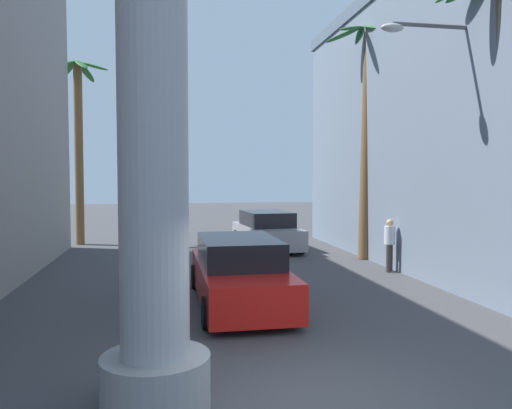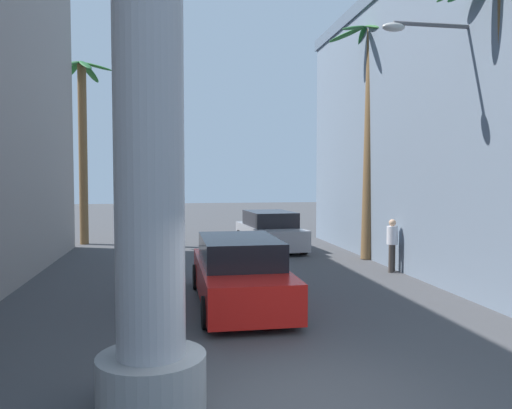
% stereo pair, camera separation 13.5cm
% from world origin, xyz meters
% --- Properties ---
extents(ground_plane, '(84.65, 84.65, 0.00)m').
position_xyz_m(ground_plane, '(0.00, 10.00, 0.00)').
color(ground_plane, '#424244').
extents(building_right, '(7.90, 18.63, 9.62)m').
position_xyz_m(building_right, '(9.16, 8.53, 4.82)').
color(building_right, slate).
rests_on(building_right, ground).
extents(street_lamp, '(2.49, 0.28, 6.71)m').
position_xyz_m(street_lamp, '(5.12, 5.08, 4.10)').
color(street_lamp, '#59595E').
rests_on(street_lamp, ground).
extents(car_lead, '(2.00, 5.15, 1.56)m').
position_xyz_m(car_lead, '(-0.21, 5.40, 0.74)').
color(car_lead, black).
rests_on(car_lead, ground).
extents(car_far, '(2.31, 4.91, 1.56)m').
position_xyz_m(car_far, '(2.25, 14.15, 0.74)').
color(car_far, black).
rests_on(car_far, ground).
extents(palm_tree_mid_right, '(2.57, 2.69, 8.50)m').
position_xyz_m(palm_tree_mid_right, '(5.32, 11.17, 4.80)').
color(palm_tree_mid_right, brown).
rests_on(palm_tree_mid_right, ground).
extents(palm_tree_near_right, '(2.90, 2.97, 7.71)m').
position_xyz_m(palm_tree_near_right, '(5.47, 3.88, 4.82)').
color(palm_tree_near_right, brown).
rests_on(palm_tree_near_right, ground).
extents(palm_tree_far_left, '(2.83, 2.65, 8.12)m').
position_xyz_m(palm_tree_far_left, '(-5.61, 17.02, 4.91)').
color(palm_tree_far_left, brown).
rests_on(palm_tree_far_left, ground).
extents(pedestrian_mid_right, '(0.48, 0.48, 1.66)m').
position_xyz_m(pedestrian_mid_right, '(5.03, 8.50, 0.97)').
color(pedestrian_mid_right, '#3F3833').
rests_on(pedestrian_mid_right, ground).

